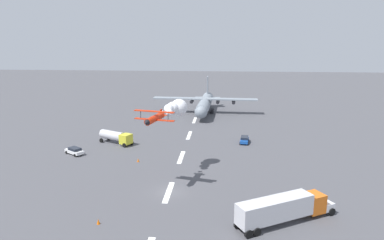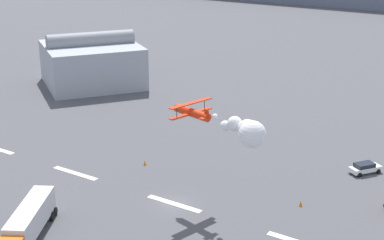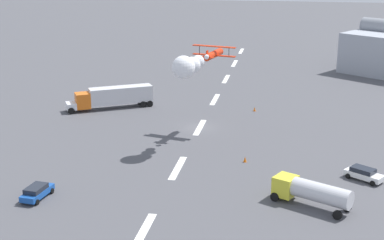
{
  "view_description": "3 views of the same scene",
  "coord_description": "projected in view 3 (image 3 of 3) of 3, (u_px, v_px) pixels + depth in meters",
  "views": [
    {
      "loc": [
        -51.8,
        -8.32,
        23.84
      ],
      "look_at": [
        42.75,
        0.0,
        2.1
      ],
      "focal_mm": 32.98,
      "sensor_mm": 36.0,
      "label": 1
    },
    {
      "loc": [
        38.68,
        -54.33,
        33.92
      ],
      "look_at": [
        1.26,
        2.2,
        10.83
      ],
      "focal_mm": 54.71,
      "sensor_mm": 36.0,
      "label": 2
    },
    {
      "loc": [
        83.07,
        13.56,
        26.87
      ],
      "look_at": [
        11.41,
        0.8,
        4.67
      ],
      "focal_mm": 53.14,
      "sensor_mm": 36.0,
      "label": 3
    }
  ],
  "objects": [
    {
      "name": "runway_stripe_4",
      "position": [
        200.0,
        127.0,
        88.33
      ],
      "size": [
        8.0,
        0.9,
        0.01
      ],
      "primitive_type": "cube",
      "color": "white",
      "rests_on": "ground"
    },
    {
      "name": "ground_plane",
      "position": [
        200.0,
        127.0,
        88.33
      ],
      "size": [
        440.0,
        440.0,
        0.0
      ],
      "primitive_type": "plane",
      "color": "#4C4C51",
      "rests_on": "ground"
    },
    {
      "name": "runway_stripe_2",
      "position": [
        226.0,
        79.0,
        120.75
      ],
      "size": [
        8.0,
        0.9,
        0.01
      ],
      "primitive_type": "cube",
      "color": "white",
      "rests_on": "ground"
    },
    {
      "name": "followme_car_yellow",
      "position": [
        37.0,
        192.0,
        63.17
      ],
      "size": [
        4.68,
        2.45,
        1.52
      ],
      "color": "#194CA5",
      "rests_on": "ground"
    },
    {
      "name": "semi_truck_orange",
      "position": [
        113.0,
        96.0,
        98.22
      ],
      "size": [
        9.83,
        14.22,
        3.7
      ],
      "color": "silver",
      "rests_on": "ground"
    },
    {
      "name": "traffic_cone_near",
      "position": [
        255.0,
        109.0,
        97.01
      ],
      "size": [
        0.44,
        0.44,
        0.75
      ],
      "primitive_type": "cone",
      "color": "orange",
      "rests_on": "ground"
    },
    {
      "name": "runway_stripe_5",
      "position": [
        178.0,
        168.0,
        72.13
      ],
      "size": [
        8.0,
        0.9,
        0.01
      ],
      "primitive_type": "cube",
      "color": "white",
      "rests_on": "ground"
    },
    {
      "name": "runway_stripe_6",
      "position": [
        143.0,
        232.0,
        55.92
      ],
      "size": [
        8.0,
        0.9,
        0.01
      ],
      "primitive_type": "cube",
      "color": "white",
      "rests_on": "ground"
    },
    {
      "name": "runway_stripe_3",
      "position": [
        215.0,
        99.0,
        104.54
      ],
      "size": [
        8.0,
        0.9,
        0.01
      ],
      "primitive_type": "cube",
      "color": "white",
      "rests_on": "ground"
    },
    {
      "name": "stunt_biplane_red",
      "position": [
        192.0,
        64.0,
        76.52
      ],
      "size": [
        14.74,
        7.52,
        3.09
      ],
      "color": "red"
    },
    {
      "name": "runway_stripe_0",
      "position": [
        241.0,
        51.0,
        153.16
      ],
      "size": [
        8.0,
        0.9,
        0.01
      ],
      "primitive_type": "cube",
      "color": "white",
      "rests_on": "ground"
    },
    {
      "name": "runway_stripe_1",
      "position": [
        235.0,
        63.0,
        136.96
      ],
      "size": [
        8.0,
        0.9,
        0.01
      ],
      "primitive_type": "cube",
      "color": "white",
      "rests_on": "ground"
    },
    {
      "name": "airport_staff_sedan",
      "position": [
        364.0,
        174.0,
        68.19
      ],
      "size": [
        4.07,
        4.81,
        1.52
      ],
      "color": "white",
      "rests_on": "ground"
    },
    {
      "name": "fuel_tanker_truck",
      "position": [
        311.0,
        191.0,
        61.0
      ],
      "size": [
        6.21,
        8.78,
        2.9
      ],
      "color": "yellow",
      "rests_on": "ground"
    },
    {
      "name": "traffic_cone_far",
      "position": [
        245.0,
        159.0,
        74.0
      ],
      "size": [
        0.44,
        0.44,
        0.75
      ],
      "primitive_type": "cone",
      "color": "orange",
      "rests_on": "ground"
    }
  ]
}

